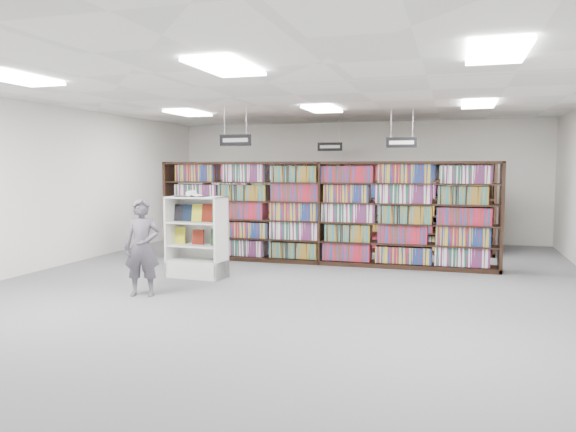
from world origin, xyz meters
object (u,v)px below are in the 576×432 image
(bookshelf_row_near, at_px, (322,213))
(endcap_display, at_px, (198,250))
(shopper, at_px, (142,248))
(open_book, at_px, (192,195))

(bookshelf_row_near, distance_m, endcap_display, 2.80)
(endcap_display, height_order, shopper, shopper)
(bookshelf_row_near, xyz_separation_m, endcap_display, (-1.82, -2.05, -0.56))
(open_book, relative_size, shopper, 0.38)
(bookshelf_row_near, relative_size, shopper, 4.65)
(bookshelf_row_near, bearing_deg, shopper, -118.24)
(bookshelf_row_near, distance_m, shopper, 4.19)
(bookshelf_row_near, bearing_deg, open_book, -131.20)
(open_book, distance_m, shopper, 1.70)
(endcap_display, height_order, open_book, open_book)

